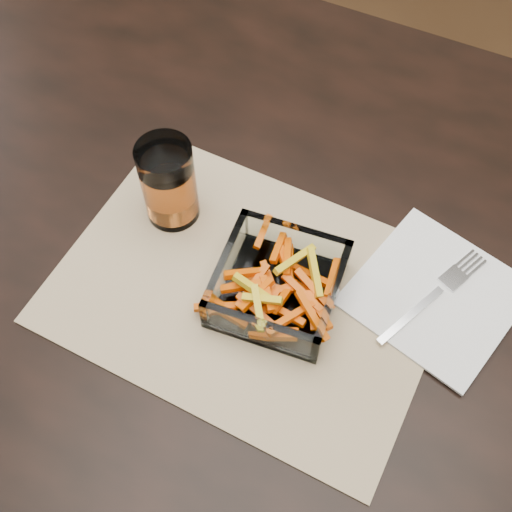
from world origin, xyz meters
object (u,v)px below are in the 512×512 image
object	(u,v)px
glass_bowl	(278,286)
tumbler	(169,185)
fork	(435,294)
dining_table	(315,282)

from	to	relation	value
glass_bowl	tumbler	world-z (taller)	tumbler
glass_bowl	fork	xyz separation A→B (m)	(0.17, 0.08, -0.02)
tumbler	fork	world-z (taller)	tumbler
glass_bowl	tumbler	xyz separation A→B (m)	(-0.17, 0.05, 0.03)
dining_table	glass_bowl	xyz separation A→B (m)	(-0.02, -0.09, 0.11)
glass_bowl	tumbler	bearing A→B (deg)	162.80
glass_bowl	dining_table	bearing A→B (deg)	76.62
dining_table	tumbler	bearing A→B (deg)	-170.76
dining_table	fork	world-z (taller)	fork
dining_table	tumbler	xyz separation A→B (m)	(-0.19, -0.03, 0.15)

